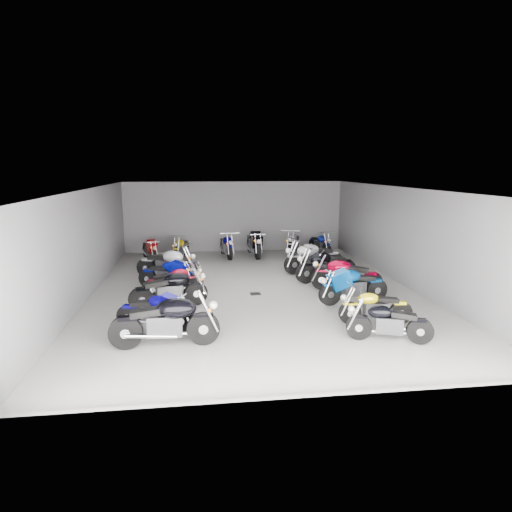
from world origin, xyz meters
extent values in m
plane|color=gray|center=(0.00, 0.00, 0.00)|extent=(14.00, 14.00, 0.00)
cube|color=slate|center=(0.00, 7.00, 1.60)|extent=(10.00, 0.10, 3.20)
cube|color=slate|center=(-5.00, 0.00, 1.60)|extent=(0.10, 14.00, 3.20)
cube|color=slate|center=(5.00, 0.00, 1.60)|extent=(0.10, 14.00, 3.20)
cube|color=black|center=(0.00, 0.00, 3.22)|extent=(10.00, 14.00, 0.04)
cube|color=black|center=(0.00, -0.50, 0.01)|extent=(0.32, 0.32, 0.01)
cylinder|color=black|center=(-1.66, -4.38, 0.36)|extent=(0.73, 0.16, 0.73)
cylinder|color=black|center=(-3.31, -4.42, 0.36)|extent=(0.73, 0.19, 0.73)
cube|color=#2D2D30|center=(-2.48, -4.40, 0.48)|extent=(0.75, 0.36, 0.46)
ellipsoid|color=black|center=(-2.23, -4.39, 0.84)|extent=(0.78, 0.47, 0.41)
cube|color=black|center=(-2.85, -4.41, 0.80)|extent=(0.70, 0.33, 0.21)
cylinder|color=black|center=(-2.14, -3.60, 0.30)|extent=(0.61, 0.32, 0.60)
cylinder|color=black|center=(-3.42, -3.14, 0.30)|extent=(0.61, 0.34, 0.60)
cube|color=#2D2D30|center=(-2.78, -3.37, 0.39)|extent=(0.67, 0.47, 0.37)
ellipsoid|color=#090380|center=(-2.59, -3.44, 0.69)|extent=(0.73, 0.57, 0.34)
cube|color=black|center=(-3.06, -3.27, 0.66)|extent=(0.63, 0.44, 0.17)
cylinder|color=black|center=(-1.82, -1.39, 0.34)|extent=(0.68, 0.32, 0.67)
cylinder|color=black|center=(-3.28, -1.83, 0.34)|extent=(0.69, 0.34, 0.67)
cube|color=#2D2D30|center=(-2.55, -1.61, 0.44)|extent=(0.75, 0.50, 0.42)
ellipsoid|color=black|center=(-2.33, -1.54, 0.78)|extent=(0.81, 0.61, 0.38)
cube|color=black|center=(-2.87, -1.70, 0.74)|extent=(0.70, 0.47, 0.19)
cylinder|color=black|center=(-1.86, -0.21, 0.29)|extent=(0.59, 0.30, 0.58)
cylinder|color=black|center=(-3.11, -0.62, 0.29)|extent=(0.60, 0.31, 0.58)
cube|color=#2D2D30|center=(-2.48, -0.42, 0.38)|extent=(0.65, 0.45, 0.37)
ellipsoid|color=maroon|center=(-2.29, -0.35, 0.68)|extent=(0.70, 0.54, 0.33)
cube|color=black|center=(-2.76, -0.51, 0.64)|extent=(0.61, 0.42, 0.17)
cylinder|color=black|center=(-2.09, 0.31, 0.30)|extent=(0.60, 0.32, 0.60)
cylinder|color=black|center=(-3.36, 0.77, 0.30)|extent=(0.61, 0.33, 0.60)
cube|color=#2D2D30|center=(-2.72, 0.54, 0.39)|extent=(0.66, 0.47, 0.37)
ellipsoid|color=#050B93|center=(-2.53, 0.47, 0.69)|extent=(0.72, 0.57, 0.33)
cube|color=black|center=(-3.00, 0.64, 0.65)|extent=(0.62, 0.44, 0.17)
cylinder|color=black|center=(-2.09, 1.63, 0.34)|extent=(0.69, 0.37, 0.68)
cylinder|color=black|center=(-3.54, 2.19, 0.34)|extent=(0.70, 0.39, 0.68)
cube|color=#2D2D30|center=(-2.82, 1.91, 0.45)|extent=(0.76, 0.55, 0.43)
ellipsoid|color=silver|center=(-2.60, 1.83, 0.79)|extent=(0.83, 0.66, 0.39)
cube|color=black|center=(-3.14, 2.03, 0.75)|extent=(0.72, 0.51, 0.19)
cylinder|color=black|center=(1.83, -4.55, 0.29)|extent=(0.59, 0.30, 0.58)
cylinder|color=black|center=(3.08, -4.97, 0.29)|extent=(0.59, 0.32, 0.58)
cube|color=#2D2D30|center=(2.46, -4.76, 0.38)|extent=(0.65, 0.45, 0.36)
ellipsoid|color=black|center=(2.27, -4.69, 0.67)|extent=(0.70, 0.54, 0.33)
cube|color=black|center=(2.73, -4.85, 0.64)|extent=(0.61, 0.42, 0.17)
cylinder|color=black|center=(1.98, -3.52, 0.28)|extent=(0.57, 0.17, 0.56)
cylinder|color=black|center=(3.25, -3.63, 0.28)|extent=(0.57, 0.18, 0.56)
cube|color=#2D2D30|center=(2.62, -3.57, 0.37)|extent=(0.59, 0.32, 0.35)
ellipsoid|color=yellow|center=(2.42, -3.56, 0.65)|extent=(0.63, 0.41, 0.32)
cube|color=black|center=(2.90, -3.60, 0.62)|extent=(0.56, 0.29, 0.16)
cylinder|color=black|center=(1.93, -1.94, 0.33)|extent=(0.67, 0.25, 0.66)
cylinder|color=black|center=(3.40, -1.68, 0.33)|extent=(0.67, 0.27, 0.66)
cube|color=#2D2D30|center=(2.67, -1.81, 0.43)|extent=(0.71, 0.42, 0.41)
ellipsoid|color=#044999|center=(2.44, -1.85, 0.76)|extent=(0.76, 0.53, 0.37)
cube|color=black|center=(2.99, -1.75, 0.72)|extent=(0.67, 0.39, 0.19)
cylinder|color=black|center=(2.16, -0.30, 0.34)|extent=(0.68, 0.40, 0.68)
cylinder|color=black|center=(3.57, -0.91, 0.34)|extent=(0.69, 0.42, 0.68)
cube|color=#2D2D30|center=(2.87, -0.60, 0.45)|extent=(0.76, 0.57, 0.42)
ellipsoid|color=maroon|center=(2.65, -0.51, 0.79)|extent=(0.83, 0.68, 0.38)
cube|color=black|center=(3.18, -0.74, 0.74)|extent=(0.71, 0.53, 0.19)
cylinder|color=black|center=(1.84, 0.58, 0.35)|extent=(0.71, 0.31, 0.70)
cylinder|color=black|center=(3.38, 0.96, 0.35)|extent=(0.72, 0.33, 0.70)
cube|color=#2D2D30|center=(2.61, 0.77, 0.46)|extent=(0.77, 0.49, 0.44)
ellipsoid|color=black|center=(2.38, 0.71, 0.81)|extent=(0.83, 0.61, 0.39)
cube|color=black|center=(2.95, 0.86, 0.77)|extent=(0.72, 0.46, 0.20)
cylinder|color=black|center=(1.72, 1.92, 0.37)|extent=(0.75, 0.33, 0.73)
cylinder|color=black|center=(3.33, 2.33, 0.37)|extent=(0.75, 0.35, 0.73)
cube|color=#2D2D30|center=(2.53, 2.13, 0.48)|extent=(0.81, 0.52, 0.46)
ellipsoid|color=#A4A4A9|center=(2.28, 2.06, 0.85)|extent=(0.87, 0.64, 0.41)
cube|color=black|center=(2.88, 2.22, 0.80)|extent=(0.76, 0.48, 0.21)
cylinder|color=black|center=(-3.51, 4.74, 0.29)|extent=(0.31, 0.58, 0.58)
cylinder|color=black|center=(-3.96, 5.97, 0.29)|extent=(0.33, 0.59, 0.58)
cube|color=#2D2D30|center=(-3.74, 5.35, 0.38)|extent=(0.46, 0.65, 0.36)
ellipsoid|color=maroon|center=(-3.67, 5.17, 0.67)|extent=(0.55, 0.70, 0.33)
cube|color=black|center=(-3.83, 5.62, 0.63)|extent=(0.43, 0.60, 0.16)
cylinder|color=black|center=(-2.57, 4.86, 0.30)|extent=(0.27, 0.61, 0.60)
cylinder|color=black|center=(-2.23, 6.18, 0.30)|extent=(0.29, 0.62, 0.60)
cube|color=#2D2D30|center=(-2.40, 5.52, 0.39)|extent=(0.43, 0.66, 0.38)
ellipsoid|color=gold|center=(-2.46, 5.32, 0.69)|extent=(0.52, 0.71, 0.34)
cube|color=black|center=(-2.33, 5.81, 0.66)|extent=(0.40, 0.62, 0.17)
cylinder|color=black|center=(-0.38, 4.83, 0.32)|extent=(0.21, 0.66, 0.64)
cylinder|color=black|center=(-0.57, 6.27, 0.32)|extent=(0.23, 0.66, 0.64)
cube|color=#2D2D30|center=(-0.48, 5.55, 0.42)|extent=(0.38, 0.69, 0.40)
ellipsoid|color=#090282|center=(-0.45, 5.33, 0.74)|extent=(0.49, 0.73, 0.36)
cube|color=black|center=(-0.52, 5.87, 0.70)|extent=(0.36, 0.64, 0.18)
cylinder|color=black|center=(0.79, 4.77, 0.37)|extent=(0.20, 0.74, 0.73)
cylinder|color=black|center=(0.68, 6.43, 0.37)|extent=(0.22, 0.74, 0.73)
cube|color=#2D2D30|center=(0.74, 5.60, 0.48)|extent=(0.40, 0.77, 0.46)
ellipsoid|color=black|center=(0.75, 5.35, 0.85)|extent=(0.51, 0.81, 0.41)
cube|color=black|center=(0.71, 5.97, 0.80)|extent=(0.37, 0.72, 0.21)
cylinder|color=black|center=(2.27, 5.14, 0.33)|extent=(0.37, 0.66, 0.65)
cylinder|color=black|center=(2.82, 6.52, 0.33)|extent=(0.38, 0.66, 0.65)
cube|color=#2D2D30|center=(2.55, 5.83, 0.43)|extent=(0.53, 0.73, 0.41)
ellipsoid|color=#AFB1B7|center=(2.46, 5.62, 0.76)|extent=(0.64, 0.80, 0.37)
cube|color=black|center=(2.67, 6.13, 0.71)|extent=(0.50, 0.68, 0.19)
cylinder|color=black|center=(3.87, 5.07, 0.30)|extent=(0.24, 0.62, 0.61)
cylinder|color=black|center=(3.61, 6.42, 0.30)|extent=(0.26, 0.62, 0.61)
cube|color=#2D2D30|center=(3.74, 5.75, 0.40)|extent=(0.40, 0.66, 0.38)
ellipsoid|color=navy|center=(3.78, 5.54, 0.70)|extent=(0.49, 0.70, 0.34)
cube|color=black|center=(3.68, 6.04, 0.66)|extent=(0.37, 0.62, 0.17)
camera|label=1|loc=(-1.75, -13.95, 3.84)|focal=32.00mm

